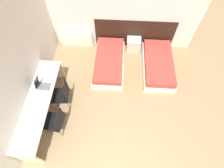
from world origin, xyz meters
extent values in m
cube|color=silver|center=(0.00, 4.52, 1.35)|extent=(5.09, 0.05, 2.70)
cube|color=silver|center=(-2.07, 2.25, 1.35)|extent=(0.05, 5.50, 2.70)
cube|color=black|center=(0.62, 4.48, 0.52)|extent=(2.60, 0.03, 1.03)
cube|color=silver|center=(-0.16, 3.52, 0.10)|extent=(0.94, 1.86, 0.19)
cube|color=#CC3D33|center=(-0.16, 3.52, 0.28)|extent=(0.86, 1.78, 0.18)
cube|color=silver|center=(1.40, 3.52, 0.10)|extent=(0.94, 1.86, 0.19)
cube|color=#CC3D33|center=(1.40, 3.52, 0.28)|extent=(0.86, 1.78, 0.18)
cube|color=beige|center=(0.62, 4.28, 0.24)|extent=(0.46, 0.35, 0.47)
cube|color=silver|center=(-1.34, 4.40, 0.28)|extent=(1.10, 0.12, 0.57)
cube|color=beige|center=(-1.75, 1.74, 0.74)|extent=(0.59, 2.50, 0.04)
cube|color=beige|center=(-1.75, 0.51, 0.36)|extent=(0.53, 0.04, 0.72)
cube|color=beige|center=(-1.75, 2.98, 0.36)|extent=(0.53, 0.04, 0.72)
cube|color=black|center=(-1.38, 2.11, 0.41)|extent=(0.49, 0.49, 0.05)
cube|color=black|center=(-1.16, 2.13, 0.67)|extent=(0.06, 0.41, 0.47)
cylinder|color=slate|center=(-1.56, 1.90, 0.19)|extent=(0.02, 0.02, 0.38)
cylinder|color=slate|center=(-1.59, 2.30, 0.19)|extent=(0.02, 0.02, 0.38)
cylinder|color=slate|center=(-1.16, 1.93, 0.19)|extent=(0.02, 0.02, 0.38)
cylinder|color=slate|center=(-1.19, 2.32, 0.19)|extent=(0.02, 0.02, 0.38)
cube|color=black|center=(-1.38, 1.38, 0.41)|extent=(0.51, 0.51, 0.05)
cube|color=black|center=(-1.16, 1.35, 0.67)|extent=(0.08, 0.41, 0.47)
cylinder|color=slate|center=(-1.60, 1.21, 0.19)|extent=(0.02, 0.02, 0.38)
cylinder|color=slate|center=(-1.55, 1.60, 0.19)|extent=(0.02, 0.02, 0.38)
cylinder|color=slate|center=(-1.21, 1.16, 0.19)|extent=(0.02, 0.02, 0.38)
cylinder|color=slate|center=(-1.15, 1.55, 0.19)|extent=(0.02, 0.02, 0.38)
cube|color=slate|center=(-1.71, 2.16, 0.77)|extent=(0.35, 0.25, 0.02)
cube|color=black|center=(-1.84, 2.17, 0.94)|extent=(0.10, 0.23, 0.33)
cube|color=#B21E1E|center=(-1.76, 1.33, 0.76)|extent=(0.31, 0.24, 0.01)
cube|color=white|center=(-1.76, 1.33, 0.77)|extent=(0.29, 0.23, 0.01)
camera|label=1|loc=(0.15, 0.00, 4.57)|focal=28.00mm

